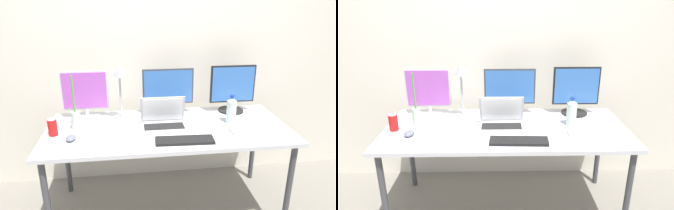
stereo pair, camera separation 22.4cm
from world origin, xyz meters
The scene contains 14 objects.
ground_plane centered at (0.00, 0.00, 0.00)m, with size 16.00×16.00×0.00m, color gray.
wall_back centered at (0.00, 0.59, 1.30)m, with size 7.00×0.08×2.60m, color silver.
work_desk centered at (0.00, 0.00, 0.68)m, with size 1.84×0.80×0.74m.
monitor_left centered at (-0.64, 0.29, 0.94)m, with size 0.37×0.20×0.39m.
monitor_center centered at (0.04, 0.29, 0.95)m, with size 0.43×0.19×0.39m.
monitor_right centered at (0.59, 0.28, 0.95)m, with size 0.39×0.22×0.41m.
laptop_silver centered at (-0.03, 0.02, 0.79)m, with size 0.34×0.22×0.23m.
keyboard_main centered at (0.64, -0.16, 0.75)m, with size 0.38×0.14×0.02m, color white.
keyboard_aux centered at (0.08, -0.26, 0.75)m, with size 0.40×0.13×0.02m, color black.
mouse_by_keyboard centered at (-0.70, -0.14, 0.76)m, with size 0.07×0.10×0.04m, color slate.
water_bottle centered at (0.51, 0.03, 0.85)m, with size 0.08×0.08×0.23m.
soda_can_near_keyboard centered at (-0.84, -0.04, 0.80)m, with size 0.07×0.07×0.13m.
bamboo_vase centered at (-0.69, 0.06, 0.82)m, with size 0.07×0.07×0.41m.
desk_lamp centered at (-0.36, 0.19, 1.06)m, with size 0.11×0.18×0.47m.
Camera 1 is at (-0.27, -2.09, 1.67)m, focal length 32.00 mm.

